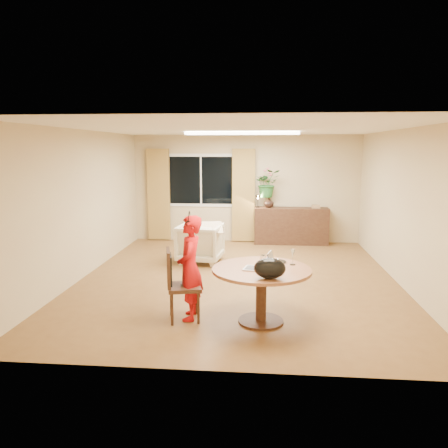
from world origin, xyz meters
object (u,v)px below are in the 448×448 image
object	(u,v)px
dining_table	(261,280)
armchair	(200,243)
dining_chair	(184,285)
sideboard	(291,226)
child	(190,268)

from	to	relation	value
dining_table	armchair	world-z (taller)	armchair
dining_table	dining_chair	bearing A→B (deg)	-179.79
dining_table	sideboard	xyz separation A→B (m)	(0.69, 4.92, -0.14)
dining_table	sideboard	world-z (taller)	sideboard
dining_chair	armchair	bearing A→B (deg)	80.33
armchair	sideboard	world-z (taller)	sideboard
dining_chair	sideboard	xyz separation A→B (m)	(1.71, 4.92, -0.05)
dining_chair	sideboard	bearing A→B (deg)	56.99
child	armchair	bearing A→B (deg)	-178.35
child	armchair	xyz separation A→B (m)	(-0.29, 2.97, -0.31)
dining_chair	armchair	xyz separation A→B (m)	(-0.22, 3.03, -0.09)
child	sideboard	bearing A→B (deg)	157.36
sideboard	dining_table	bearing A→B (deg)	-97.99
dining_table	child	world-z (taller)	child
dining_chair	sideboard	world-z (taller)	dining_chair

